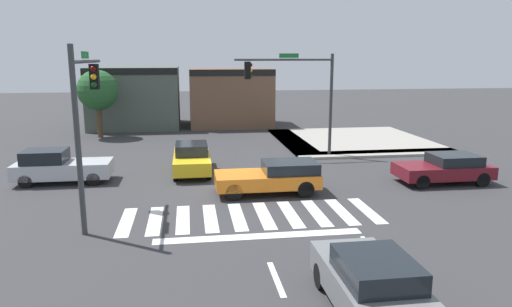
{
  "coord_description": "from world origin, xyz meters",
  "views": [
    {
      "loc": [
        -2.15,
        -20.63,
        5.7
      ],
      "look_at": [
        1.09,
        1.71,
        1.03
      ],
      "focal_mm": 32.8,
      "sensor_mm": 36.0,
      "label": 1
    }
  ],
  "objects": [
    {
      "name": "traffic_signal_northeast",
      "position": [
        3.83,
        5.23,
        4.16
      ],
      "size": [
        5.62,
        0.32,
        5.9
      ],
      "rotation": [
        0.0,
        0.0,
        3.14
      ],
      "color": "#383A3D",
      "rests_on": "ground_plane"
    },
    {
      "name": "crosswalk_near",
      "position": [
        0.0,
        -4.5,
        0.0
      ],
      "size": [
        9.34,
        3.03,
        0.01
      ],
      "color": "silver",
      "rests_on": "ground_plane"
    },
    {
      "name": "ground_plane",
      "position": [
        0.0,
        0.0,
        0.0
      ],
      "size": [
        120.0,
        120.0,
        0.0
      ],
      "primitive_type": "plane",
      "color": "#353538"
    },
    {
      "name": "car_yellow",
      "position": [
        -2.06,
        2.45,
        0.74
      ],
      "size": [
        1.78,
        4.4,
        1.47
      ],
      "rotation": [
        0.0,
        0.0,
        -1.57
      ],
      "color": "gold",
      "rests_on": "ground_plane"
    },
    {
      "name": "storefront_row",
      "position": [
        -3.12,
        19.07,
        2.43
      ],
      "size": [
        14.73,
        6.8,
        4.88
      ],
      "color": "#4C564C",
      "rests_on": "ground_plane"
    },
    {
      "name": "curb_corner_northeast",
      "position": [
        8.49,
        9.42,
        0.07
      ],
      "size": [
        10.0,
        10.6,
        0.15
      ],
      "color": "#9E998E",
      "rests_on": "ground_plane"
    },
    {
      "name": "car_silver",
      "position": [
        -8.11,
        1.4,
        0.76
      ],
      "size": [
        4.26,
        1.79,
        1.55
      ],
      "color": "#B7BABF",
      "rests_on": "ground_plane"
    },
    {
      "name": "car_orange",
      "position": [
        1.31,
        -1.68,
        0.72
      ],
      "size": [
        4.36,
        1.94,
        1.35
      ],
      "rotation": [
        0.0,
        0.0,
        3.14
      ],
      "color": "orange",
      "rests_on": "ground_plane"
    },
    {
      "name": "car_maroon",
      "position": [
        9.48,
        -1.2,
        0.69
      ],
      "size": [
        4.21,
        1.94,
        1.33
      ],
      "rotation": [
        0.0,
        0.0,
        3.14
      ],
      "color": "maroon",
      "rests_on": "ground_plane"
    },
    {
      "name": "bike_detector_marking",
      "position": [
        1.64,
        -9.31,
        0.0
      ],
      "size": [
        0.94,
        0.94,
        0.01
      ],
      "color": "yellow",
      "rests_on": "ground_plane"
    },
    {
      "name": "traffic_signal_southwest",
      "position": [
        -5.64,
        -3.99,
        4.13
      ],
      "size": [
        0.32,
        4.63,
        6.1
      ],
      "rotation": [
        0.0,
        0.0,
        1.57
      ],
      "color": "#383A3D",
      "rests_on": "ground_plane"
    },
    {
      "name": "car_gray",
      "position": [
        1.78,
        -11.64,
        0.74
      ],
      "size": [
        1.73,
        4.36,
        1.47
      ],
      "rotation": [
        0.0,
        0.0,
        1.57
      ],
      "color": "slate",
      "rests_on": "ground_plane"
    },
    {
      "name": "roadside_tree",
      "position": [
        -8.5,
        14.0,
        3.37
      ],
      "size": [
        2.86,
        2.86,
        4.83
      ],
      "color": "#4C3823",
      "rests_on": "ground_plane"
    }
  ]
}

